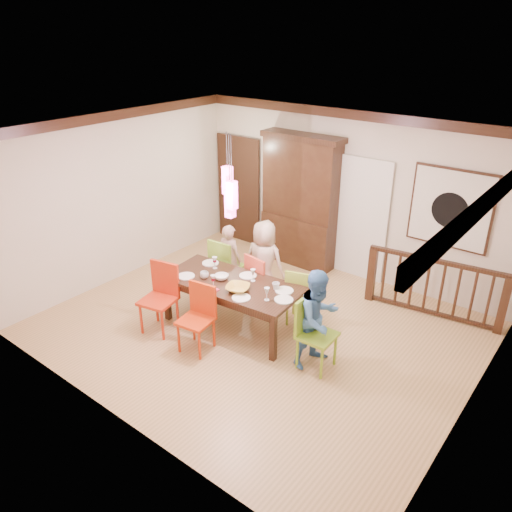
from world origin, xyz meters
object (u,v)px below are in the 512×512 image
Objects in this scene: dining_table at (232,287)px; china_hutch at (300,201)px; chair_far_left at (227,262)px; person_far_left at (230,259)px; person_end_right at (318,318)px; chair_end_right at (318,330)px; person_far_mid at (264,263)px; balustrade at (434,287)px.

china_hutch reaches higher than dining_table.
chair_far_left is 0.83× the size of person_far_left.
person_end_right is at bearing -51.99° from china_hutch.
china_hutch is (0.26, 1.76, 0.65)m from chair_far_left.
chair_far_left is 1.90m from china_hutch.
chair_end_right is 1.87m from person_far_mid.
chair_far_left is at bearing 87.24° from person_end_right.
person_far_mid reaches higher than person_end_right.
chair_end_right is 0.41× the size of china_hutch.
dining_table is 1.46m from person_end_right.
person_far_left is at bearing 127.91° from dining_table.
person_end_right reaches higher than balustrade.
dining_table is 0.89m from person_far_mid.
china_hutch reaches higher than person_far_mid.
balustrade is 1.51× the size of person_far_mid.
dining_table is 3.11m from balustrade.
chair_end_right is at bearing 139.51° from person_far_mid.
chair_end_right is at bearing 156.08° from person_far_left.
person_far_mid reaches higher than chair_end_right.
chair_far_left and chair_end_right have the same top height.
person_far_left is at bearing -98.81° from china_hutch.
dining_table is at bearing -79.19° from china_hutch.
person_far_mid reaches higher than person_far_left.
chair_far_left is 2.38m from chair_end_right.
chair_far_left is at bearing 3.87° from person_far_mid.
chair_end_right is 3.31m from china_hutch.
chair_end_right is at bearing 156.45° from chair_far_left.
person_far_mid is at bearing -76.29° from china_hutch.
chair_far_left is (-0.73, 0.73, -0.09)m from dining_table.
balustrade is at bearing -4.91° from person_end_right.
balustrade is (0.73, 2.22, -0.07)m from chair_end_right.
chair_end_right reaches higher than dining_table.
person_far_mid is at bearing 75.92° from person_end_right.
dining_table is 2.13× the size of chair_end_right.
person_end_right is (-0.78, -2.13, 0.18)m from balustrade.
person_end_right is (1.54, -0.87, -0.02)m from person_far_mid.
balustrade is 1.55× the size of person_end_right.
balustrade is (2.72, -0.35, -0.72)m from china_hutch.
person_far_left reaches higher than dining_table.
person_far_left is at bearing -2.21° from person_far_mid.
dining_table is 2.13× the size of chair_far_left.
person_end_right is (1.93, -2.48, -0.54)m from china_hutch.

